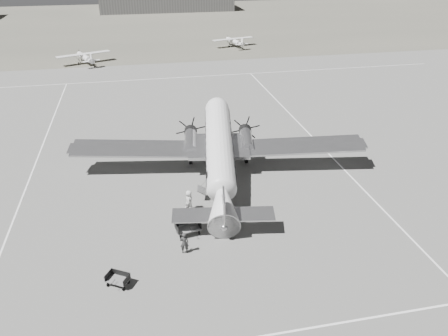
# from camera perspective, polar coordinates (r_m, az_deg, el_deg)

# --- Properties ---
(ground) EXTENTS (260.00, 260.00, 0.00)m
(ground) POSITION_cam_1_polar(r_m,az_deg,el_deg) (37.39, 1.39, -4.76)
(ground) COLOR slate
(ground) RESTS_ON ground
(taxi_line_near) EXTENTS (60.00, 0.15, 0.01)m
(taxi_line_near) POSITION_cam_1_polar(r_m,az_deg,el_deg) (27.06, 8.50, -20.38)
(taxi_line_near) COLOR white
(taxi_line_near) RESTS_ON ground
(taxi_line_right) EXTENTS (0.15, 80.00, 0.01)m
(taxi_line_right) POSITION_cam_1_polar(r_m,az_deg,el_deg) (41.44, 17.80, -2.73)
(taxi_line_right) COLOR white
(taxi_line_right) RESTS_ON ground
(taxi_line_left) EXTENTS (0.15, 60.00, 0.01)m
(taxi_line_left) POSITION_cam_1_polar(r_m,az_deg,el_deg) (46.62, -23.72, -0.33)
(taxi_line_left) COLOR white
(taxi_line_left) RESTS_ON ground
(taxi_line_horizon) EXTENTS (90.00, 0.15, 0.01)m
(taxi_line_horizon) POSITION_cam_1_polar(r_m,az_deg,el_deg) (73.89, -5.73, 11.69)
(taxi_line_horizon) COLOR white
(taxi_line_horizon) RESTS_ON ground
(grass_infield) EXTENTS (260.00, 90.00, 0.01)m
(grass_infield) POSITION_cam_1_polar(r_m,az_deg,el_deg) (127.55, -8.74, 18.19)
(grass_infield) COLOR #615E52
(grass_infield) RESTS_ON ground
(hangar_main) EXTENTS (42.00, 14.00, 6.60)m
(hangar_main) POSITION_cam_1_polar(r_m,az_deg,el_deg) (152.19, -7.52, 20.98)
(hangar_main) COLOR slate
(hangar_main) RESTS_ON ground
(dc3_airliner) EXTENTS (31.33, 24.12, 5.43)m
(dc3_airliner) POSITION_cam_1_polar(r_m,az_deg,el_deg) (39.97, -0.58, 1.95)
(dc3_airliner) COLOR #B9B9BC
(dc3_airliner) RESTS_ON ground
(light_plane_left) EXTENTS (12.08, 11.06, 2.04)m
(light_plane_left) POSITION_cam_1_polar(r_m,az_deg,el_deg) (85.94, -17.70, 13.50)
(light_plane_left) COLOR white
(light_plane_left) RESTS_ON ground
(light_plane_right) EXTENTS (10.89, 9.64, 1.93)m
(light_plane_right) POSITION_cam_1_polar(r_m,az_deg,el_deg) (96.29, 1.34, 16.10)
(light_plane_right) COLOR white
(light_plane_right) RESTS_ON ground
(baggage_cart_near) EXTENTS (2.14, 1.69, 1.09)m
(baggage_cart_near) POSITION_cam_1_polar(r_m,az_deg,el_deg) (33.66, -4.73, -7.82)
(baggage_cart_near) COLOR slate
(baggage_cart_near) RESTS_ON ground
(baggage_cart_far) EXTENTS (1.83, 1.68, 0.85)m
(baggage_cart_far) POSITION_cam_1_polar(r_m,az_deg,el_deg) (30.05, -13.70, -13.99)
(baggage_cart_far) COLOR slate
(baggage_cart_far) RESTS_ON ground
(ground_crew) EXTENTS (0.64, 0.43, 1.71)m
(ground_crew) POSITION_cam_1_polar(r_m,az_deg,el_deg) (31.67, -5.20, -9.71)
(ground_crew) COLOR #2F2F2F
(ground_crew) RESTS_ON ground
(ramp_agent) EXTENTS (1.00, 1.05, 1.71)m
(ramp_agent) POSITION_cam_1_polar(r_m,az_deg,el_deg) (35.04, -4.65, -5.63)
(ramp_agent) COLOR silver
(ramp_agent) RESTS_ON ground
(passenger) EXTENTS (0.80, 1.02, 1.85)m
(passenger) POSITION_cam_1_polar(r_m,az_deg,el_deg) (36.24, -4.59, -4.28)
(passenger) COLOR silver
(passenger) RESTS_ON ground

